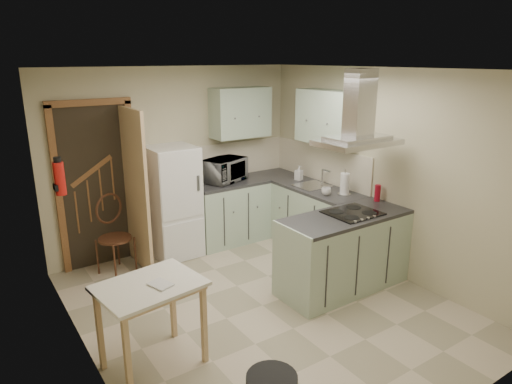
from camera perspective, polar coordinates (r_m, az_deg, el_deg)
floor at (r=5.14m, az=0.83°, el=-13.99°), size 4.20×4.20×0.00m
ceiling at (r=4.43m, az=0.96°, el=15.08°), size 4.20×4.20×0.00m
back_wall at (r=6.41m, az=-9.97°, el=4.02°), size 3.60×0.00×3.60m
left_wall at (r=3.94m, az=-21.14°, el=-4.85°), size 0.00×4.20×4.20m
right_wall at (r=5.82m, az=15.56°, el=2.39°), size 0.00×4.20×4.20m
doorway at (r=6.08m, az=-19.22°, el=0.71°), size 1.10×0.12×2.10m
fridge at (r=6.20m, az=-10.27°, el=-1.22°), size 0.60×0.60×1.50m
counter_back at (r=6.66m, az=-3.39°, el=-2.43°), size 1.08×0.60×0.90m
counter_right at (r=6.61m, az=5.92°, el=-2.66°), size 0.60×1.95×0.90m
splashback at (r=6.86m, az=-2.57°, el=4.22°), size 1.68×0.02×0.50m
wall_cabinet_back at (r=6.60m, az=-1.97°, el=9.90°), size 0.85×0.35×0.70m
wall_cabinet_right at (r=6.17m, az=8.87°, el=9.24°), size 0.35×0.90×0.70m
peninsula at (r=5.41m, az=10.96°, el=-7.33°), size 1.55×0.65×0.90m
hob at (r=5.32m, az=11.99°, el=-2.56°), size 0.58×0.50×0.01m
extractor_hood at (r=5.11m, az=12.53°, el=6.09°), size 0.90×0.55×0.10m
sink at (r=6.34m, az=7.06°, el=0.80°), size 0.45×0.40×0.01m
fire_extinguisher at (r=4.73m, az=-23.34°, el=1.55°), size 0.10×0.10×0.32m
drop_leaf_table at (r=4.18m, az=-12.84°, el=-15.94°), size 0.92×0.74×0.79m
bentwood_chair at (r=5.93m, az=-17.22°, el=-5.58°), size 0.53×0.53×0.91m
microwave at (r=6.52m, az=-3.96°, el=2.77°), size 0.70×0.59×0.33m
kettle at (r=6.76m, az=-1.74°, el=2.74°), size 0.14×0.14×0.20m
cereal_box at (r=6.71m, az=-2.23°, el=2.90°), size 0.10×0.19×0.26m
soap_bottle at (r=6.61m, az=5.38°, el=2.40°), size 0.12×0.12×0.21m
paper_towel at (r=5.98m, az=11.03°, el=1.04°), size 0.13×0.13×0.29m
cup at (r=5.94m, az=8.78°, el=0.06°), size 0.13×0.13×0.10m
red_bottle at (r=5.81m, az=14.95°, el=-0.12°), size 0.08×0.08×0.21m
book at (r=3.89m, az=-12.69°, el=-11.12°), size 0.19×0.23×0.09m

